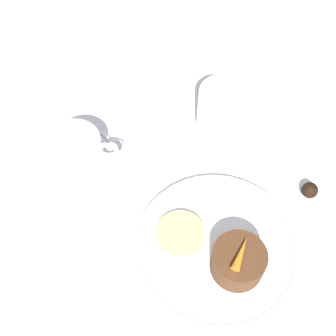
% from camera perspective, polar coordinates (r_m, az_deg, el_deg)
% --- Properties ---
extents(ground_plane, '(3.00, 3.00, 0.00)m').
position_cam_1_polar(ground_plane, '(0.73, 6.70, -7.49)').
color(ground_plane, white).
extents(dinner_plate, '(0.25, 0.25, 0.01)m').
position_cam_1_polar(dinner_plate, '(0.70, 6.00, -9.69)').
color(dinner_plate, white).
rests_on(dinner_plate, ground_plane).
extents(saucer, '(0.14, 0.14, 0.01)m').
position_cam_1_polar(saucer, '(0.79, -11.15, 1.09)').
color(saucer, white).
rests_on(saucer, ground_plane).
extents(coffee_cup, '(0.11, 0.09, 0.05)m').
position_cam_1_polar(coffee_cup, '(0.76, -11.24, 2.15)').
color(coffee_cup, white).
rests_on(coffee_cup, saucer).
extents(spoon, '(0.08, 0.11, 0.00)m').
position_cam_1_polar(spoon, '(0.78, -7.98, 1.09)').
color(spoon, silver).
rests_on(spoon, saucer).
extents(wine_glass, '(0.08, 0.08, 0.12)m').
position_cam_1_polar(wine_glass, '(0.75, 6.25, 6.95)').
color(wine_glass, silver).
rests_on(wine_glass, ground_plane).
extents(fork, '(0.04, 0.18, 0.01)m').
position_cam_1_polar(fork, '(0.73, -9.16, -6.39)').
color(fork, silver).
rests_on(fork, ground_plane).
extents(dessert_cake, '(0.08, 0.08, 0.05)m').
position_cam_1_polar(dessert_cake, '(0.67, 8.55, -11.17)').
color(dessert_cake, '#4C2D19').
rests_on(dessert_cake, dinner_plate).
extents(carrot_garnish, '(0.03, 0.05, 0.01)m').
position_cam_1_polar(carrot_garnish, '(0.64, 8.88, -10.24)').
color(carrot_garnish, orange).
rests_on(carrot_garnish, dessert_cake).
extents(pineapple_slice, '(0.07, 0.07, 0.01)m').
position_cam_1_polar(pineapple_slice, '(0.70, 1.55, -8.00)').
color(pineapple_slice, '#EFE075').
rests_on(pineapple_slice, dinner_plate).
extents(chocolate_truffle, '(0.03, 0.03, 0.03)m').
position_cam_1_polar(chocolate_truffle, '(0.77, 16.89, -2.60)').
color(chocolate_truffle, black).
rests_on(chocolate_truffle, ground_plane).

